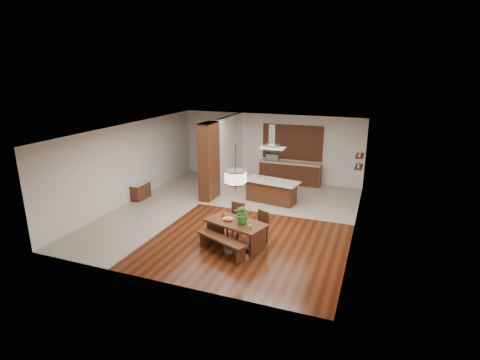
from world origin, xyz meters
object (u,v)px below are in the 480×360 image
at_px(dining_bench, 222,246).
at_px(dining_chair_right, 259,228).
at_px(dining_table, 236,228).
at_px(pendant_lantern, 235,168).
at_px(fruit_bowl, 228,219).
at_px(kitchen_island, 271,191).
at_px(range_hood, 273,136).
at_px(foliage_plant, 243,213).
at_px(hallway_console, 141,191).
at_px(island_cup, 281,181).
at_px(microwave, 273,157).
at_px(dining_chair_left, 235,220).

bearing_deg(dining_bench, dining_chair_right, 52.97).
distance_m(dining_table, dining_chair_right, 0.67).
height_order(dining_bench, pendant_lantern, pendant_lantern).
height_order(fruit_bowl, kitchen_island, kitchen_island).
bearing_deg(range_hood, dining_bench, -91.43).
bearing_deg(range_hood, pendant_lantern, -88.99).
relative_size(foliage_plant, range_hood, 0.64).
height_order(hallway_console, foliage_plant, foliage_plant).
xyz_separation_m(hallway_console, island_cup, (5.09, 1.35, 0.58)).
height_order(hallway_console, range_hood, range_hood).
bearing_deg(island_cup, dining_chair_right, -85.64).
relative_size(foliage_plant, kitchen_island, 0.26).
height_order(dining_chair_right, range_hood, range_hood).
height_order(pendant_lantern, microwave, pendant_lantern).
distance_m(hallway_console, dining_chair_left, 4.84).
bearing_deg(kitchen_island, dining_bench, -81.66).
height_order(kitchen_island, range_hood, range_hood).
distance_m(dining_chair_right, fruit_bowl, 0.91).
xyz_separation_m(dining_chair_right, fruit_bowl, (-0.79, -0.36, 0.28)).
bearing_deg(island_cup, kitchen_island, 166.62).
relative_size(range_hood, microwave, 1.69).
distance_m(foliage_plant, range_hood, 4.06).
bearing_deg(pendant_lantern, dining_chair_right, 34.23).
height_order(dining_chair_right, foliage_plant, foliage_plant).
relative_size(dining_table, dining_chair_left, 1.92).
distance_m(dining_chair_right, kitchen_island, 3.43).
bearing_deg(fruit_bowl, dining_table, -5.29).
distance_m(hallway_console, island_cup, 5.30).
bearing_deg(microwave, dining_bench, -88.80).
xyz_separation_m(dining_bench, foliage_plant, (0.40, 0.57, 0.77)).
bearing_deg(microwave, hallway_console, -138.70).
bearing_deg(range_hood, dining_table, -88.99).
distance_m(hallway_console, microwave, 5.74).
distance_m(foliage_plant, island_cup, 3.68).
height_order(dining_table, dining_bench, dining_table).
xyz_separation_m(kitchen_island, microwave, (-0.70, 2.58, 0.66)).
height_order(dining_table, microwave, microwave).
xyz_separation_m(dining_chair_right, kitchen_island, (-0.62, 3.37, -0.03)).
bearing_deg(foliage_plant, microwave, 98.81).
distance_m(dining_chair_left, pendant_lantern, 1.88).
height_order(dining_bench, dining_chair_right, dining_chair_right).
bearing_deg(dining_bench, dining_table, 73.52).
relative_size(pendant_lantern, foliage_plant, 2.28).
bearing_deg(dining_chair_left, foliage_plant, -46.94).
xyz_separation_m(pendant_lantern, fruit_bowl, (-0.24, 0.02, -1.50)).
xyz_separation_m(pendant_lantern, range_hood, (-0.07, 3.75, 0.22)).
relative_size(kitchen_island, island_cup, 17.58).
relative_size(dining_table, dining_bench, 1.17).
distance_m(dining_table, island_cup, 3.69).
bearing_deg(pendant_lantern, foliage_plant, -4.18).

